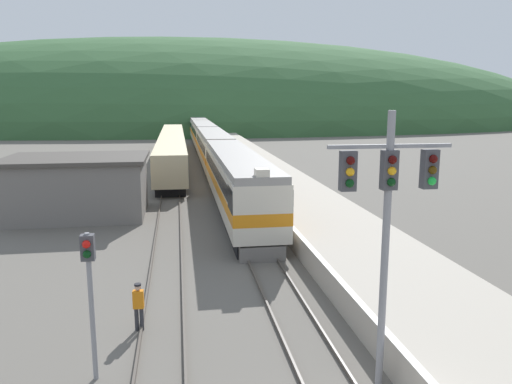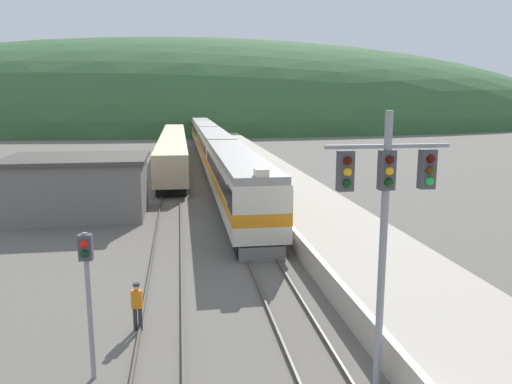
{
  "view_description": "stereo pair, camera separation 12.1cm",
  "coord_description": "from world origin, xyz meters",
  "px_view_note": "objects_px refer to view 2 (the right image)",
  "views": [
    {
      "loc": [
        -3.92,
        -9.18,
        7.84
      ],
      "look_at": [
        0.5,
        18.94,
        2.46
      ],
      "focal_mm": 35.0,
      "sensor_mm": 36.0,
      "label": 1
    },
    {
      "loc": [
        -3.8,
        -9.2,
        7.84
      ],
      "look_at": [
        0.5,
        18.94,
        2.46
      ],
      "focal_mm": 35.0,
      "sensor_mm": 36.0,
      "label": 2
    }
  ],
  "objects_px": {
    "carriage_second": "(215,149)",
    "track_worker": "(137,304)",
    "carriage_fourth": "(200,128)",
    "signal_mast_main": "(385,203)",
    "siding_train": "(173,148)",
    "express_train_lead_car": "(237,181)",
    "carriage_third": "(205,135)",
    "signal_post_siding": "(87,276)"
  },
  "relations": [
    {
      "from": "carriage_second",
      "to": "carriage_fourth",
      "type": "distance_m",
      "value": 41.14
    },
    {
      "from": "carriage_second",
      "to": "siding_train",
      "type": "bearing_deg",
      "value": 124.13
    },
    {
      "from": "carriage_fourth",
      "to": "carriage_third",
      "type": "bearing_deg",
      "value": -90.0
    },
    {
      "from": "express_train_lead_car",
      "to": "carriage_third",
      "type": "distance_m",
      "value": 42.4
    },
    {
      "from": "siding_train",
      "to": "signal_mast_main",
      "type": "relative_size",
      "value": 6.14
    },
    {
      "from": "carriage_third",
      "to": "track_worker",
      "type": "relative_size",
      "value": 11.69
    },
    {
      "from": "express_train_lead_car",
      "to": "carriage_fourth",
      "type": "relative_size",
      "value": 1.1
    },
    {
      "from": "carriage_second",
      "to": "carriage_fourth",
      "type": "bearing_deg",
      "value": 90.0
    },
    {
      "from": "express_train_lead_car",
      "to": "siding_train",
      "type": "relative_size",
      "value": 0.47
    },
    {
      "from": "express_train_lead_car",
      "to": "carriage_second",
      "type": "xyz_separation_m",
      "value": [
        0.0,
        21.83,
        -0.01
      ]
    },
    {
      "from": "track_worker",
      "to": "carriage_second",
      "type": "bearing_deg",
      "value": 82.09
    },
    {
      "from": "carriage_fourth",
      "to": "signal_post_siding",
      "type": "height_order",
      "value": "signal_post_siding"
    },
    {
      "from": "carriage_second",
      "to": "track_worker",
      "type": "relative_size",
      "value": 11.69
    },
    {
      "from": "signal_mast_main",
      "to": "signal_post_siding",
      "type": "xyz_separation_m",
      "value": [
        -7.81,
        1.53,
        -2.12
      ]
    },
    {
      "from": "express_train_lead_car",
      "to": "track_worker",
      "type": "height_order",
      "value": "express_train_lead_car"
    },
    {
      "from": "carriage_fourth",
      "to": "signal_mast_main",
      "type": "relative_size",
      "value": 2.61
    },
    {
      "from": "carriage_second",
      "to": "carriage_third",
      "type": "distance_m",
      "value": 20.57
    },
    {
      "from": "carriage_second",
      "to": "siding_train",
      "type": "height_order",
      "value": "carriage_second"
    },
    {
      "from": "carriage_fourth",
      "to": "siding_train",
      "type": "bearing_deg",
      "value": -97.63
    },
    {
      "from": "track_worker",
      "to": "signal_mast_main",
      "type": "bearing_deg",
      "value": -33.05
    },
    {
      "from": "siding_train",
      "to": "express_train_lead_car",
      "type": "bearing_deg",
      "value": -80.87
    },
    {
      "from": "carriage_second",
      "to": "track_worker",
      "type": "height_order",
      "value": "carriage_second"
    },
    {
      "from": "express_train_lead_car",
      "to": "signal_post_siding",
      "type": "height_order",
      "value": "express_train_lead_car"
    },
    {
      "from": "express_train_lead_car",
      "to": "carriage_third",
      "type": "bearing_deg",
      "value": 90.0
    },
    {
      "from": "signal_mast_main",
      "to": "track_worker",
      "type": "height_order",
      "value": "signal_mast_main"
    },
    {
      "from": "carriage_second",
      "to": "track_worker",
      "type": "distance_m",
      "value": 39.21
    },
    {
      "from": "carriage_second",
      "to": "signal_mast_main",
      "type": "relative_size",
      "value": 2.61
    },
    {
      "from": "carriage_second",
      "to": "siding_train",
      "type": "xyz_separation_m",
      "value": [
        -4.6,
        6.79,
        -0.47
      ]
    },
    {
      "from": "express_train_lead_car",
      "to": "track_worker",
      "type": "bearing_deg",
      "value": -107.61
    },
    {
      "from": "carriage_third",
      "to": "siding_train",
      "type": "height_order",
      "value": "carriage_third"
    },
    {
      "from": "express_train_lead_car",
      "to": "signal_post_siding",
      "type": "bearing_deg",
      "value": -107.84
    },
    {
      "from": "carriage_second",
      "to": "carriage_fourth",
      "type": "xyz_separation_m",
      "value": [
        0.0,
        41.14,
        0.0
      ]
    },
    {
      "from": "express_train_lead_car",
      "to": "siding_train",
      "type": "xyz_separation_m",
      "value": [
        -4.6,
        28.62,
        -0.48
      ]
    },
    {
      "from": "express_train_lead_car",
      "to": "signal_mast_main",
      "type": "relative_size",
      "value": 2.89
    },
    {
      "from": "carriage_second",
      "to": "carriage_fourth",
      "type": "relative_size",
      "value": 1.0
    },
    {
      "from": "carriage_third",
      "to": "express_train_lead_car",
      "type": "bearing_deg",
      "value": -90.0
    },
    {
      "from": "signal_mast_main",
      "to": "signal_post_siding",
      "type": "bearing_deg",
      "value": 168.92
    },
    {
      "from": "carriage_third",
      "to": "track_worker",
      "type": "bearing_deg",
      "value": -95.19
    },
    {
      "from": "siding_train",
      "to": "signal_mast_main",
      "type": "height_order",
      "value": "signal_mast_main"
    },
    {
      "from": "signal_mast_main",
      "to": "track_worker",
      "type": "relative_size",
      "value": 4.47
    },
    {
      "from": "carriage_second",
      "to": "carriage_third",
      "type": "relative_size",
      "value": 1.0
    },
    {
      "from": "carriage_second",
      "to": "track_worker",
      "type": "bearing_deg",
      "value": -97.91
    }
  ]
}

